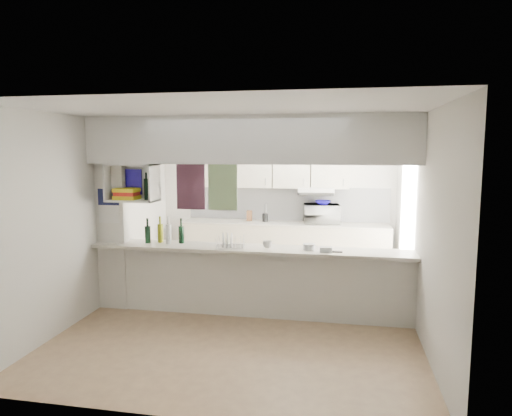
% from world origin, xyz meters
% --- Properties ---
extents(floor, '(4.80, 4.80, 0.00)m').
position_xyz_m(floor, '(0.00, 0.00, 0.00)').
color(floor, '#8E6D52').
rests_on(floor, ground).
extents(ceiling, '(4.80, 4.80, 0.00)m').
position_xyz_m(ceiling, '(0.00, 0.00, 2.60)').
color(ceiling, white).
rests_on(ceiling, wall_back).
extents(wall_back, '(4.20, 0.00, 4.20)m').
position_xyz_m(wall_back, '(0.00, 2.40, 1.30)').
color(wall_back, silver).
rests_on(wall_back, floor).
extents(wall_left, '(0.00, 4.80, 4.80)m').
position_xyz_m(wall_left, '(-2.10, 0.00, 1.30)').
color(wall_left, silver).
rests_on(wall_left, floor).
extents(wall_right, '(0.00, 4.80, 4.80)m').
position_xyz_m(wall_right, '(2.10, 0.00, 1.30)').
color(wall_right, silver).
rests_on(wall_right, floor).
extents(servery_partition, '(4.20, 0.50, 2.60)m').
position_xyz_m(servery_partition, '(-0.17, 0.00, 1.66)').
color(servery_partition, silver).
rests_on(servery_partition, floor).
extents(cubby_shelf, '(0.65, 0.35, 0.50)m').
position_xyz_m(cubby_shelf, '(-1.57, -0.06, 1.71)').
color(cubby_shelf, white).
rests_on(cubby_shelf, bulkhead).
extents(kitchen_run, '(3.60, 0.63, 2.24)m').
position_xyz_m(kitchen_run, '(0.16, 2.14, 0.83)').
color(kitchen_run, beige).
rests_on(kitchen_run, floor).
extents(microwave, '(0.65, 0.49, 0.33)m').
position_xyz_m(microwave, '(0.85, 2.14, 1.08)').
color(microwave, white).
rests_on(microwave, bench_top).
extents(bowl, '(0.28, 0.28, 0.07)m').
position_xyz_m(bowl, '(0.86, 2.13, 1.28)').
color(bowl, '#150C88').
rests_on(bowl, microwave).
extents(dish_rack, '(0.41, 0.34, 0.20)m').
position_xyz_m(dish_rack, '(-0.24, -0.04, 1.00)').
color(dish_rack, silver).
rests_on(dish_rack, breakfast_bar).
extents(cup, '(0.14, 0.14, 0.09)m').
position_xyz_m(cup, '(0.26, -0.06, 0.98)').
color(cup, white).
rests_on(cup, dish_rack).
extents(wine_bottles, '(0.53, 0.16, 0.37)m').
position_xyz_m(wine_bottles, '(-1.17, 0.05, 1.05)').
color(wine_bottles, black).
rests_on(wine_bottles, breakfast_bar).
extents(plastic_tubs, '(0.50, 0.23, 0.08)m').
position_xyz_m(plastic_tubs, '(0.87, -0.05, 0.96)').
color(plastic_tubs, silver).
rests_on(plastic_tubs, breakfast_bar).
extents(utensil_jar, '(0.10, 0.10, 0.14)m').
position_xyz_m(utensil_jar, '(-0.15, 2.15, 0.99)').
color(utensil_jar, black).
rests_on(utensil_jar, bench_top).
extents(knife_block, '(0.10, 0.08, 0.19)m').
position_xyz_m(knife_block, '(-0.44, 2.18, 1.01)').
color(knife_block, brown).
rests_on(knife_block, bench_top).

